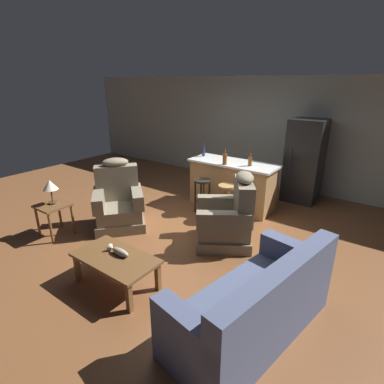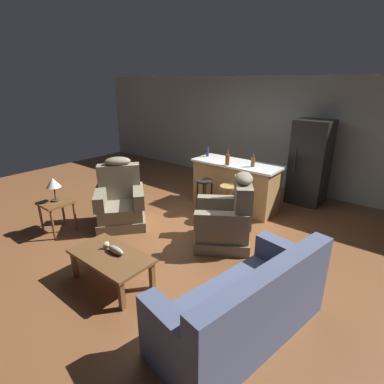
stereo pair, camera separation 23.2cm
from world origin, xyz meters
TOP-DOWN VIEW (x-y plane):
  - ground_plane at (0.00, 0.00)m, footprint 12.00×12.00m
  - back_wall at (0.00, 3.12)m, footprint 12.00×0.05m
  - coffee_table at (0.09, -1.83)m, footprint 1.10×0.60m
  - fish_figurine at (0.09, -1.76)m, footprint 0.34×0.10m
  - couch at (1.86, -1.51)m, footprint 1.17×2.02m
  - recliner_near_lamp at (-1.23, -0.62)m, footprint 1.18×1.18m
  - recliner_near_island at (0.70, -0.04)m, footprint 1.16×1.16m
  - end_table at (-1.79, -1.53)m, footprint 0.48×0.48m
  - table_lamp at (-1.83, -1.50)m, footprint 0.24×0.24m
  - kitchen_island at (0.00, 1.35)m, footprint 1.80×0.70m
  - bar_stool_left at (-0.32, 0.72)m, footprint 0.32×0.32m
  - bar_stool_right at (0.23, 0.72)m, footprint 0.32×0.32m
  - refrigerator at (1.06, 2.55)m, footprint 0.70×0.69m
  - bottle_tall_green at (-0.05, 1.08)m, footprint 0.08×0.08m
  - bottle_short_amber at (-0.77, 1.42)m, footprint 0.06×0.06m
  - bottle_wine_dark at (0.39, 1.28)m, footprint 0.07×0.07m

SIDE VIEW (x-z plane):
  - ground_plane at x=0.00m, z-range 0.00..0.00m
  - couch at x=1.86m, z-range -0.13..0.81m
  - coffee_table at x=0.09m, z-range 0.15..0.57m
  - recliner_near_lamp at x=-1.23m, z-range -0.18..1.02m
  - recliner_near_island at x=0.70m, z-range -0.18..1.02m
  - end_table at x=-1.79m, z-range 0.18..0.74m
  - fish_figurine at x=0.09m, z-range 0.41..0.51m
  - bar_stool_left at x=-0.32m, z-range 0.13..0.81m
  - bar_stool_right at x=0.23m, z-range 0.13..0.81m
  - kitchen_island at x=0.00m, z-range 0.00..0.95m
  - table_lamp at x=-1.83m, z-range 0.66..1.07m
  - refrigerator at x=1.06m, z-range 0.00..1.76m
  - bottle_wine_dark at x=0.39m, z-range 0.92..1.17m
  - bottle_short_amber at x=-0.77m, z-range 0.92..1.20m
  - bottle_tall_green at x=-0.05m, z-range 0.91..1.22m
  - back_wall at x=0.00m, z-range 0.00..2.60m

